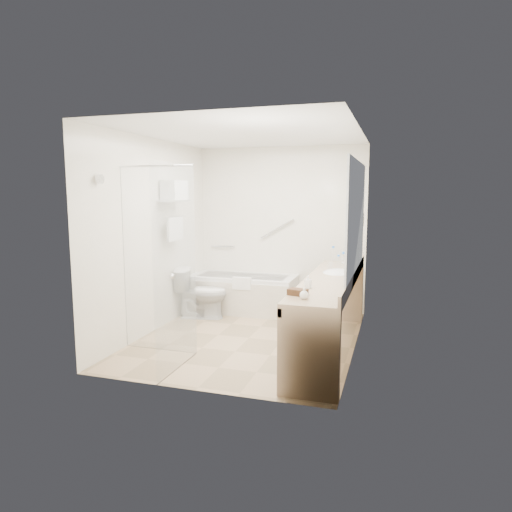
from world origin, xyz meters
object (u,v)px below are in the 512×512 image
(bathtub, at_px, (243,293))
(toilet, at_px, (202,293))
(vanity_counter, at_px, (330,296))
(water_bottle_left, at_px, (338,262))
(amenity_basket, at_px, (298,292))

(bathtub, relative_size, toilet, 2.18)
(vanity_counter, bearing_deg, water_bottle_left, 89.85)
(vanity_counter, bearing_deg, amenity_basket, -100.55)
(bathtub, height_order, water_bottle_left, water_bottle_left)
(bathtub, height_order, toilet, toilet)
(bathtub, height_order, amenity_basket, amenity_basket)
(vanity_counter, xyz_separation_m, toilet, (-1.97, 0.85, -0.28))
(amenity_basket, bearing_deg, vanity_counter, 79.45)
(bathtub, distance_m, water_bottle_left, 1.81)
(vanity_counter, bearing_deg, bathtub, 137.65)
(water_bottle_left, bearing_deg, amenity_basket, -96.29)
(amenity_basket, relative_size, water_bottle_left, 0.97)
(vanity_counter, distance_m, toilet, 2.17)
(amenity_basket, bearing_deg, water_bottle_left, 83.71)
(toilet, distance_m, amenity_basket, 2.60)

